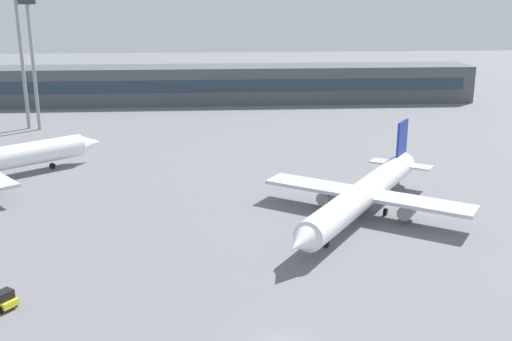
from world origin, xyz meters
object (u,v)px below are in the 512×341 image
airplane_near (363,195)px  floodlight_tower_east (32,55)px  baggage_tug_yellow (0,299)px  floodlight_tower_west (21,52)px

airplane_near → floodlight_tower_east: 76.69m
baggage_tug_yellow → floodlight_tower_west: (-18.41, 74.99, 14.60)m
airplane_near → baggage_tug_yellow: airplane_near is taller
baggage_tug_yellow → floodlight_tower_west: 78.59m
baggage_tug_yellow → floodlight_tower_west: size_ratio=0.14×
baggage_tug_yellow → floodlight_tower_west: floodlight_tower_west is taller
airplane_near → floodlight_tower_west: 79.36m
airplane_near → baggage_tug_yellow: 42.59m
floodlight_tower_west → floodlight_tower_east: bearing=-27.5°
baggage_tug_yellow → airplane_near: bearing=28.2°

